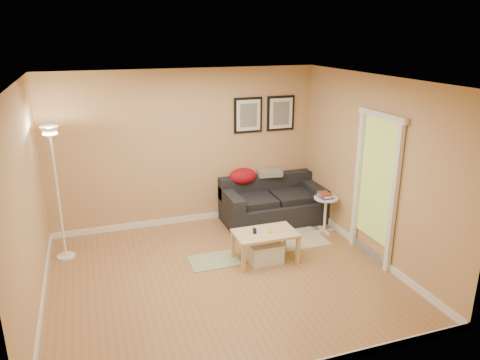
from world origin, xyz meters
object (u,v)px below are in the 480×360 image
Objects in this scene: coffee_table at (265,246)px; side_table at (325,215)px; floor_lamp at (58,198)px; storage_bin at (265,252)px; sofa at (273,201)px; book_stack at (325,195)px.

side_table is (1.30, 0.60, 0.08)m from coffee_table.
coffee_table is 1.43m from side_table.
coffee_table is 1.48× the size of side_table.
side_table is at bearing -5.96° from floor_lamp.
storage_bin is 3.01m from floor_lamp.
floor_lamp is at bearing -175.55° from sofa.
coffee_table is 1.84× the size of storage_bin.
storage_bin is (-0.02, -0.04, -0.07)m from coffee_table.
book_stack is at bearing 25.62° from coffee_table.
storage_bin is at bearing -21.54° from floor_lamp.
coffee_table is 0.45× the size of floor_lamp.
book_stack is 0.13× the size of floor_lamp.
side_table is (0.64, -0.68, -0.08)m from sofa.
floor_lamp is (-2.72, 1.02, 0.70)m from coffee_table.
sofa is 3.43m from floor_lamp.
storage_bin is at bearing -116.93° from sofa.
sofa is 0.95m from book_stack.
storage_bin is at bearing -173.50° from book_stack.
floor_lamp is (-3.38, -0.26, 0.55)m from sofa.
storage_bin is (-0.68, -1.33, -0.23)m from sofa.
floor_lamp is at bearing 153.76° from book_stack.
book_stack reaches higher than coffee_table.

